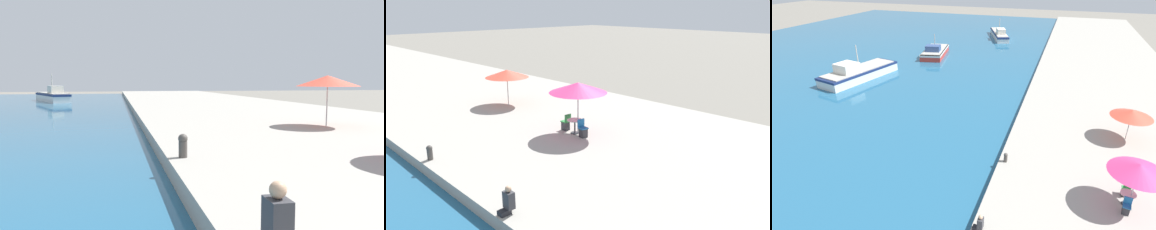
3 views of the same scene
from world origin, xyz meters
The scene contains 8 objects.
quay_promenade centered at (8.00, 37.00, 0.27)m, with size 16.00×90.00×0.53m.
cafe_umbrella_pink centered at (7.48, 11.56, 2.98)m, with size 2.98×2.98×2.71m.
cafe_umbrella_white centered at (8.27, 19.23, 2.64)m, with size 2.88×2.88×2.36m.
cafe_table centered at (7.38, 11.69, 1.07)m, with size 0.80×0.80×0.74m.
cafe_chair_left centered at (7.27, 10.98, 0.86)m, with size 0.46×0.48×0.91m.
cafe_chair_right centered at (7.40, 12.41, 0.86)m, with size 0.41×0.44×0.91m.
person_at_quay centered at (0.43, 7.44, 0.95)m, with size 0.51×0.36×0.95m.
mooring_bollard centered at (0.44, 13.48, 0.88)m, with size 0.26×0.26×0.65m.
Camera 2 is at (-5.35, -1.84, 6.95)m, focal length 35.00 mm.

